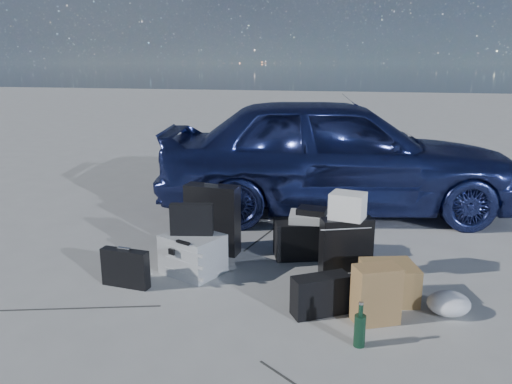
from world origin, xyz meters
TOP-DOWN VIEW (x-y plane):
  - ground at (0.00, 0.00)m, footprint 60.00×60.00m
  - car at (0.34, 2.63)m, footprint 4.47×2.57m
  - pelican_case at (-0.65, 0.42)m, footprint 0.58×0.54m
  - laptop_bag at (-0.66, 0.44)m, footprint 0.37×0.17m
  - briefcase at (-1.08, 0.03)m, footprint 0.41×0.12m
  - suitcase_left at (-0.64, 0.93)m, footprint 0.52×0.21m
  - suitcase_right at (0.64, 0.67)m, footprint 0.46×0.31m
  - white_carton at (0.64, 0.67)m, footprint 0.31×0.27m
  - duffel_bag at (0.30, 1.06)m, footprint 0.75×0.51m
  - flat_box_white at (0.29, 1.06)m, footprint 0.45×0.36m
  - flat_box_black at (0.30, 1.05)m, footprint 0.29×0.22m
  - kraft_bag at (0.91, -0.06)m, footprint 0.36×0.31m
  - cardboard_box at (1.00, 0.30)m, footprint 0.48×0.45m
  - plastic_bag at (1.43, 0.18)m, footprint 0.37×0.34m
  - messenger_bag at (0.52, -0.04)m, footprint 0.44×0.36m
  - green_bottle at (0.82, -0.41)m, footprint 0.09×0.09m

SIDE VIEW (x-z plane):
  - ground at x=0.00m, z-range 0.00..0.00m
  - plastic_bag at x=1.43m, z-range 0.00..0.17m
  - messenger_bag at x=0.52m, z-range 0.00..0.29m
  - cardboard_box at x=1.00m, z-range 0.00..0.29m
  - green_bottle at x=0.82m, z-range 0.00..0.30m
  - briefcase at x=-1.08m, z-range 0.00..0.32m
  - pelican_case at x=-0.65m, z-range 0.00..0.34m
  - duffel_bag at x=0.30m, z-range 0.00..0.35m
  - kraft_bag at x=0.91m, z-range 0.00..0.41m
  - suitcase_right at x=0.64m, z-range 0.00..0.52m
  - suitcase_left at x=-0.64m, z-range 0.00..0.66m
  - flat_box_white at x=0.29m, z-range 0.35..0.42m
  - flat_box_black at x=0.30m, z-range 0.42..0.48m
  - laptop_bag at x=-0.66m, z-range 0.34..0.62m
  - white_carton at x=0.64m, z-range 0.52..0.74m
  - car at x=0.34m, z-range 0.00..1.43m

